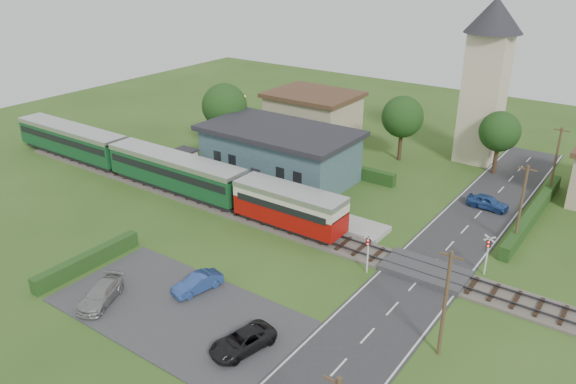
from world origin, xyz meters
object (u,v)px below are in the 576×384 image
Objects in this scene: equipment_hut at (184,162)px; crossing_signal_far at (488,249)px; church_tower at (487,69)px; house_west at (313,114)px; pedestrian_far at (186,167)px; train at (153,164)px; car_park_silver at (101,294)px; station_building at (279,153)px; crossing_signal_near at (368,247)px; car_park_dark at (242,341)px; car_park_blue at (197,283)px; pedestrian_near at (301,199)px; car_on_road at (488,202)px.

crossing_signal_far is (31.60, -0.81, 0.39)m from equipment_hut.
house_west is at bearing -171.47° from church_tower.
church_tower is at bearing -35.44° from pedestrian_far.
pedestrian_far is at bearing -18.07° from equipment_hut.
equipment_hut is at bearing -98.62° from house_west.
train is 20.73m from car_park_silver.
equipment_hut is 31.61m from crossing_signal_far.
church_tower is at bearing 110.02° from crossing_signal_far.
house_west is (4.13, 23.00, 0.61)m from train.
crossing_signal_far is at bearing -35.77° from house_west.
station_building is 4.88× the size of crossing_signal_near.
church_tower is 41.62m from car_park_dark.
church_tower is (15.00, 17.01, 7.53)m from station_building.
car_park_blue is (15.92, -14.70, -1.06)m from equipment_hut.
train is 23.38m from house_west.
station_building is 9.33× the size of pedestrian_near.
crossing_signal_far is at bearing -69.98° from church_tower.
station_building is at bearing -70.35° from house_west.
crossing_signal_near reaches higher than car_park_blue.
station_building is 4.37× the size of car_park_blue.
church_tower is 25.86m from pedestrian_near.
pedestrian_near is (3.10, 19.52, 0.60)m from car_park_silver.
car_park_silver is 2.59× the size of pedestrian_far.
equipment_hut is 21.70m from car_park_blue.
pedestrian_near is (-16.93, 0.81, -0.83)m from crossing_signal_far.
crossing_signal_far is at bearing 173.68° from pedestrian_near.
pedestrian_near is 1.03× the size of pedestrian_far.
car_on_road is at bearing 37.43° from car_park_silver.
pedestrian_near is (-9.73, 5.61, -0.83)m from crossing_signal_near.
station_building is at bearing 124.30° from car_park_blue.
station_building reaches higher than crossing_signal_far.
crossing_signal_near is 0.88× the size of car_on_road.
car_park_silver reaches higher than car_park_dark.
pedestrian_far is at bearing -142.08° from station_building.
church_tower reaches higher than crossing_signal_near.
crossing_signal_near is (21.40, -25.41, -0.65)m from house_west.
church_tower reaches higher than station_building.
crossing_signal_far is (23.60, -6.60, -0.55)m from station_building.
house_west is at bearing 144.23° from crossing_signal_far.
equipment_hut is 14.68m from pedestrian_near.
station_building is 20.88m from car_on_road.
house_west is at bearing 109.65° from station_building.
car_on_road is 1.02× the size of car_park_blue.
equipment_hut is 25.04m from crossing_signal_near.
station_building reaches higher than equipment_hut.
car_park_silver is at bearing -140.88° from pedestrian_far.
equipment_hut is at bearing 112.99° from car_on_road.
train reaches higher than car_park_dark.
car_park_dark is at bearing -14.24° from car_park_silver.
house_west is 40.29m from car_park_silver.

